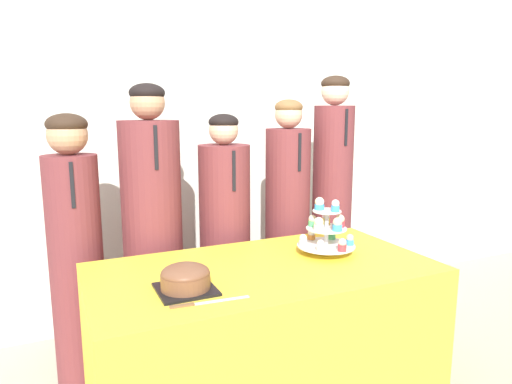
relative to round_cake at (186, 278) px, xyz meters
The scene contains 10 objects.
wall_back 1.57m from the round_cake, 74.32° to the left, with size 9.00×0.06×2.70m.
table 0.60m from the round_cake, 17.19° to the left, with size 1.53×0.79×0.76m.
round_cake is the anchor object (origin of this frame).
cake_knife 0.15m from the round_cake, 90.07° to the right, with size 0.30×0.04×0.01m.
cupcake_stand 0.77m from the round_cake, 12.12° to the left, with size 0.28×0.28×0.28m.
student_0 0.86m from the round_cake, 114.77° to the left, with size 0.27×0.27×1.44m.
student_1 0.78m from the round_cake, 87.22° to the left, with size 0.32×0.32×1.59m.
student_2 0.91m from the round_cake, 59.48° to the left, with size 0.29×0.30×1.43m.
student_3 1.16m from the round_cake, 41.68° to the left, with size 0.27×0.28×1.51m.
student_4 1.42m from the round_cake, 32.93° to the left, with size 0.25×0.26×1.66m.
Camera 1 is at (-0.85, -1.37, 1.45)m, focal length 32.00 mm.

